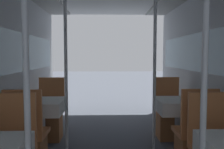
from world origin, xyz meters
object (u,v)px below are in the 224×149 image
at_px(chair_left_far_1, 50,120).
at_px(support_pole_left_1, 66,71).
at_px(support_pole_left_0, 27,86).
at_px(dining_table_left_1, 41,110).
at_px(support_pole_right_1, 155,71).
at_px(chair_left_near_1, 28,147).
at_px(chair_right_far_1, 168,120).
at_px(dining_table_right_1, 179,109).
at_px(support_pole_right_0, 204,86).
at_px(chair_right_near_1, 194,145).

bearing_deg(chair_left_far_1, support_pole_left_1, 121.53).
xyz_separation_m(support_pole_left_0, support_pole_left_1, (0.00, 1.68, 0.00)).
height_order(dining_table_left_1, support_pole_right_1, support_pole_right_1).
relative_size(support_pole_left_0, chair_left_near_1, 2.32).
bearing_deg(support_pole_left_1, chair_left_far_1, 121.53).
bearing_deg(chair_right_far_1, dining_table_left_1, 16.76).
relative_size(support_pole_left_0, support_pole_right_1, 1.00).
relative_size(chair_left_near_1, dining_table_right_1, 1.33).
bearing_deg(support_pole_left_0, dining_table_right_1, 47.55).
xyz_separation_m(support_pole_left_1, dining_table_right_1, (1.54, 0.00, -0.52)).
height_order(support_pole_left_1, support_pole_right_1, same).
bearing_deg(support_pole_right_0, chair_right_near_1, 72.61).
bearing_deg(dining_table_right_1, chair_right_near_1, -90.00).
height_order(dining_table_left_1, support_pole_left_1, support_pole_left_1).
height_order(support_pole_left_0, support_pole_left_1, same).
height_order(support_pole_left_0, support_pole_right_1, same).
bearing_deg(dining_table_right_1, chair_right_far_1, 90.00).
xyz_separation_m(support_pole_right_0, dining_table_right_1, (0.35, 1.68, -0.52)).
bearing_deg(dining_table_left_1, chair_left_far_1, 90.00).
distance_m(dining_table_left_1, chair_left_far_1, 0.64).
distance_m(dining_table_left_1, support_pole_right_0, 2.34).
distance_m(chair_left_far_1, support_pole_right_1, 1.84).
distance_m(chair_right_near_1, support_pole_right_1, 1.06).
bearing_deg(chair_right_near_1, support_pole_right_1, 121.53).
relative_size(support_pole_left_0, dining_table_right_1, 3.08).
distance_m(chair_left_near_1, chair_right_near_1, 1.89).
bearing_deg(support_pole_right_0, dining_table_left_1, 132.45).
xyz_separation_m(support_pole_left_1, chair_right_far_1, (1.54, 0.57, -0.82)).
relative_size(dining_table_left_1, chair_right_near_1, 0.75).
height_order(support_pole_left_0, chair_right_far_1, support_pole_left_0).
xyz_separation_m(chair_right_near_1, chair_right_far_1, (0.00, 1.14, 0.00)).
height_order(support_pole_left_0, chair_right_near_1, support_pole_left_0).
xyz_separation_m(dining_table_left_1, chair_left_far_1, (0.00, 0.57, -0.30)).
xyz_separation_m(chair_right_near_1, support_pole_right_1, (-0.35, 0.57, 0.82)).
bearing_deg(chair_right_far_1, support_pole_right_0, 81.19).
bearing_deg(chair_right_near_1, support_pole_right_0, -107.39).
height_order(dining_table_right_1, chair_right_far_1, chair_right_far_1).
height_order(support_pole_left_1, dining_table_right_1, support_pole_left_1).
distance_m(chair_left_far_1, chair_right_far_1, 1.89).
bearing_deg(support_pole_right_0, support_pole_left_0, 180.00).
xyz_separation_m(dining_table_left_1, support_pole_left_1, (0.35, 0.00, 0.52)).
bearing_deg(chair_left_far_1, support_pole_right_1, 159.72).
distance_m(chair_right_far_1, support_pole_right_1, 1.06).
height_order(chair_left_near_1, chair_right_near_1, same).
distance_m(support_pole_right_0, chair_right_far_1, 2.42).
relative_size(support_pole_left_1, chair_right_near_1, 2.32).
distance_m(chair_left_far_1, support_pole_left_1, 1.06).
relative_size(support_pole_right_0, support_pole_right_1, 1.00).
xyz_separation_m(dining_table_right_1, support_pole_right_1, (-0.35, 0.00, 0.52)).
bearing_deg(chair_left_near_1, support_pole_right_1, 20.28).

